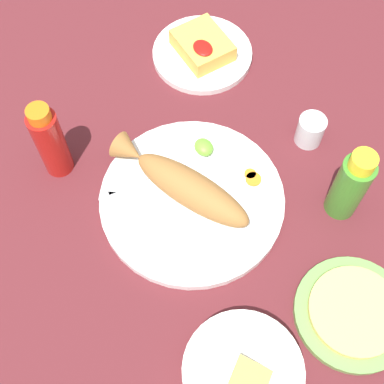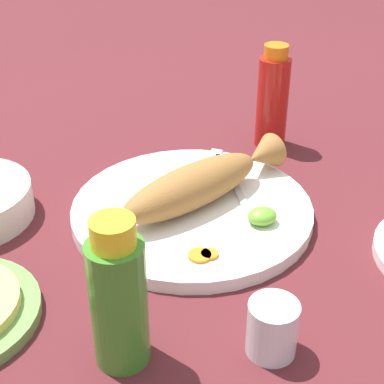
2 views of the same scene
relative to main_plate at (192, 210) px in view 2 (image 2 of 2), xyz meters
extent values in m
plane|color=#561E23|center=(0.00, 0.00, -0.01)|extent=(4.00, 4.00, 0.00)
cylinder|color=white|center=(0.00, 0.00, 0.00)|extent=(0.32, 0.32, 0.02)
ellipsoid|color=#996633|center=(0.00, 0.00, 0.04)|extent=(0.23, 0.15, 0.06)
cone|color=#996633|center=(-0.12, -0.05, 0.04)|extent=(0.07, 0.07, 0.05)
cube|color=silver|center=(-0.01, -0.03, 0.01)|extent=(0.08, 0.10, 0.00)
cube|color=silver|center=(-0.07, -0.11, 0.01)|extent=(0.06, 0.07, 0.00)
cube|color=silver|center=(-0.07, 0.01, 0.01)|extent=(0.03, 0.11, 0.00)
cube|color=silver|center=(-0.08, -0.09, 0.01)|extent=(0.03, 0.07, 0.00)
cylinder|color=orange|center=(0.01, 0.11, 0.01)|extent=(0.02, 0.02, 0.00)
cylinder|color=orange|center=(0.03, 0.11, 0.01)|extent=(0.03, 0.03, 0.00)
ellipsoid|color=#6BB233|center=(-0.07, 0.07, 0.02)|extent=(0.04, 0.03, 0.02)
cylinder|color=#B21914|center=(-0.19, -0.17, 0.06)|extent=(0.05, 0.05, 0.15)
cylinder|color=orange|center=(-0.19, -0.17, 0.15)|extent=(0.04, 0.04, 0.02)
cylinder|color=#3D8428|center=(0.14, 0.22, 0.06)|extent=(0.05, 0.05, 0.14)
cylinder|color=yellow|center=(0.14, 0.22, 0.14)|extent=(0.04, 0.04, 0.03)
cylinder|color=silver|center=(0.00, 0.26, 0.02)|extent=(0.05, 0.05, 0.06)
cylinder|color=white|center=(0.00, 0.26, 0.00)|extent=(0.04, 0.04, 0.03)
camera|label=1|loc=(0.37, -0.22, 0.84)|focal=50.00mm
camera|label=2|loc=(0.21, 0.63, 0.44)|focal=55.00mm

